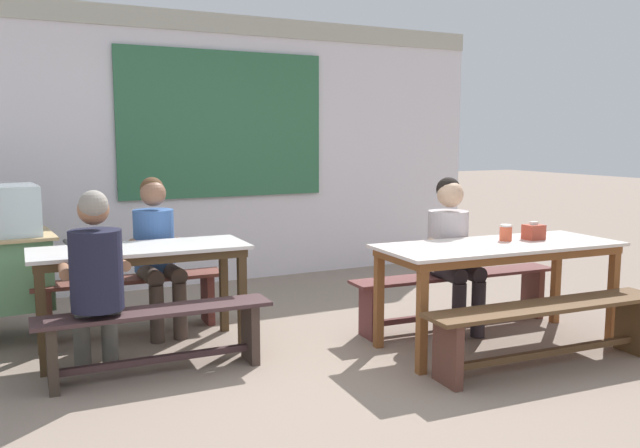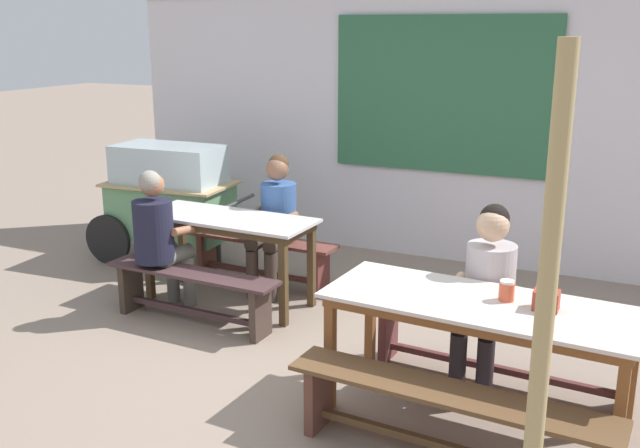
{
  "view_description": "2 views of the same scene",
  "coord_description": "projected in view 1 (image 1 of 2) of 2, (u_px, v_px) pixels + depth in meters",
  "views": [
    {
      "loc": [
        -2.01,
        -3.81,
        1.57
      ],
      "look_at": [
        0.05,
        0.31,
        0.95
      ],
      "focal_mm": 36.71,
      "sensor_mm": 36.0,
      "label": 1
    },
    {
      "loc": [
        2.16,
        -4.16,
        2.35
      ],
      "look_at": [
        -0.11,
        0.71,
        0.88
      ],
      "focal_mm": 40.71,
      "sensor_mm": 36.0,
      "label": 2
    }
  ],
  "objects": [
    {
      "name": "bench_far_front",
      "position": [
        157.0,
        331.0,
        4.29
      ],
      "size": [
        1.54,
        0.34,
        0.44
      ],
      "color": "#402B2C",
      "rests_on": "ground_plane"
    },
    {
      "name": "ground_plane",
      "position": [
        333.0,
        367.0,
        4.48
      ],
      "size": [
        40.0,
        40.0,
        0.0
      ],
      "primitive_type": "plane",
      "color": "gray"
    },
    {
      "name": "bench_near_back",
      "position": [
        456.0,
        291.0,
        5.4
      ],
      "size": [
        1.87,
        0.38,
        0.44
      ],
      "color": "brown",
      "rests_on": "ground_plane"
    },
    {
      "name": "dining_table_far",
      "position": [
        141.0,
        259.0,
        4.72
      ],
      "size": [
        1.54,
        0.65,
        0.78
      ],
      "color": "silver",
      "rests_on": "ground_plane"
    },
    {
      "name": "bench_far_back",
      "position": [
        131.0,
        295.0,
        5.25
      ],
      "size": [
        1.5,
        0.34,
        0.44
      ],
      "color": "brown",
      "rests_on": "ground_plane"
    },
    {
      "name": "person_center_facing",
      "position": [
        157.0,
        245.0,
        5.22
      ],
      "size": [
        0.44,
        0.58,
        1.24
      ],
      "color": "#46372F",
      "rests_on": "ground_plane"
    },
    {
      "name": "backdrop_wall",
      "position": [
        204.0,
        144.0,
        6.9
      ],
      "size": [
        6.68,
        0.23,
        2.83
      ],
      "color": "silver",
      "rests_on": "ground_plane"
    },
    {
      "name": "tissue_box",
      "position": [
        534.0,
        232.0,
        5.03
      ],
      "size": [
        0.14,
        0.12,
        0.14
      ],
      "color": "#A23C2A",
      "rests_on": "dining_table_near"
    },
    {
      "name": "person_right_near_table",
      "position": [
        452.0,
        244.0,
        5.25
      ],
      "size": [
        0.46,
        0.54,
        1.24
      ],
      "color": "#272126",
      "rests_on": "ground_plane"
    },
    {
      "name": "condiment_jar",
      "position": [
        506.0,
        233.0,
        4.97
      ],
      "size": [
        0.09,
        0.09,
        0.12
      ],
      "color": "#D65536",
      "rests_on": "dining_table_near"
    },
    {
      "name": "bench_near_front",
      "position": [
        547.0,
        324.0,
        4.42
      ],
      "size": [
        1.85,
        0.42,
        0.44
      ],
      "color": "brown",
      "rests_on": "ground_plane"
    },
    {
      "name": "person_left_back_turned",
      "position": [
        96.0,
        274.0,
        4.15
      ],
      "size": [
        0.45,
        0.53,
        1.24
      ],
      "color": "#64635B",
      "rests_on": "ground_plane"
    },
    {
      "name": "dining_table_near",
      "position": [
        499.0,
        254.0,
        4.86
      ],
      "size": [
        1.89,
        0.83,
        0.78
      ],
      "color": "silver",
      "rests_on": "ground_plane"
    }
  ]
}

